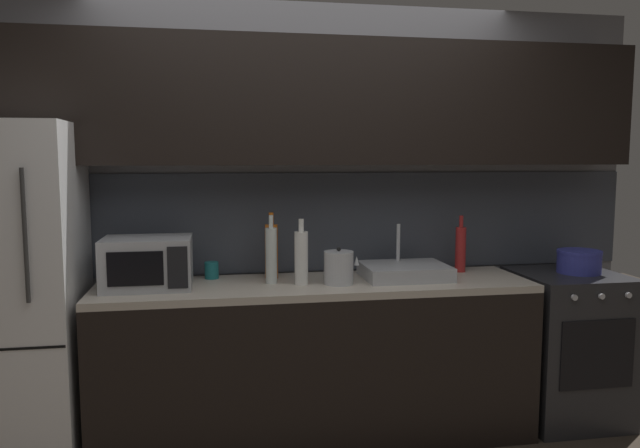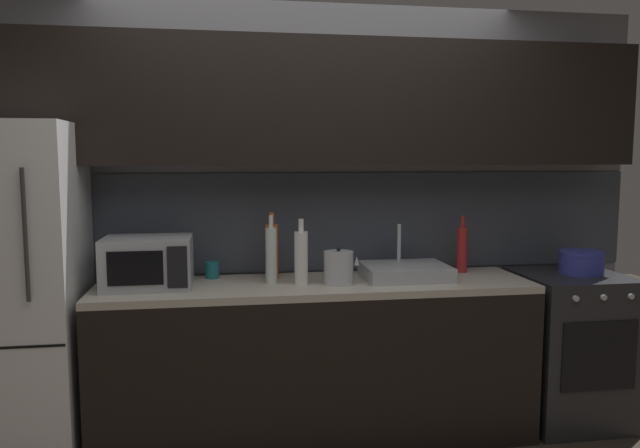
# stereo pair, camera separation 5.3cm
# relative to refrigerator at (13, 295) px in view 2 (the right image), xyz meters

# --- Properties ---
(back_wall) EXTENTS (4.15, 0.44, 2.50)m
(back_wall) POSITION_rel_refrigerator_xyz_m (1.59, 0.30, 0.66)
(back_wall) COLOR slate
(back_wall) RESTS_ON ground
(counter_run) EXTENTS (2.41, 0.60, 0.90)m
(counter_run) POSITION_rel_refrigerator_xyz_m (1.59, 0.00, -0.43)
(counter_run) COLOR black
(counter_run) RESTS_ON ground
(refrigerator) EXTENTS (0.68, 0.69, 1.77)m
(refrigerator) POSITION_rel_refrigerator_xyz_m (0.00, 0.00, 0.00)
(refrigerator) COLOR white
(refrigerator) RESTS_ON ground
(oven_range) EXTENTS (0.60, 0.62, 0.90)m
(oven_range) POSITION_rel_refrigerator_xyz_m (3.13, -0.00, -0.43)
(oven_range) COLOR #232326
(oven_range) RESTS_ON ground
(microwave) EXTENTS (0.46, 0.35, 0.27)m
(microwave) POSITION_rel_refrigerator_xyz_m (0.68, 0.02, 0.15)
(microwave) COLOR #A8AAAF
(microwave) RESTS_ON counter_run
(sink_basin) EXTENTS (0.48, 0.38, 0.30)m
(sink_basin) POSITION_rel_refrigerator_xyz_m (2.11, 0.03, 0.06)
(sink_basin) COLOR #ADAFB5
(sink_basin) RESTS_ON counter_run
(kettle) EXTENTS (0.20, 0.16, 0.21)m
(kettle) POSITION_rel_refrigerator_xyz_m (1.70, -0.06, 0.11)
(kettle) COLOR #B7BABF
(kettle) RESTS_ON counter_run
(wine_bottle_clear) EXTENTS (0.06, 0.06, 0.38)m
(wine_bottle_clear) POSITION_rel_refrigerator_xyz_m (1.34, 0.02, 0.18)
(wine_bottle_clear) COLOR silver
(wine_bottle_clear) RESTS_ON counter_run
(wine_bottle_red) EXTENTS (0.06, 0.06, 0.34)m
(wine_bottle_red) POSITION_rel_refrigerator_xyz_m (2.50, 0.16, 0.16)
(wine_bottle_red) COLOR #A82323
(wine_bottle_red) RESTS_ON counter_run
(wine_bottle_orange) EXTENTS (0.07, 0.07, 0.38)m
(wine_bottle_orange) POSITION_rel_refrigerator_xyz_m (1.35, 0.17, 0.18)
(wine_bottle_orange) COLOR orange
(wine_bottle_orange) RESTS_ON counter_run
(wine_bottle_white) EXTENTS (0.07, 0.07, 0.36)m
(wine_bottle_white) POSITION_rel_refrigerator_xyz_m (1.50, -0.03, 0.17)
(wine_bottle_white) COLOR silver
(wine_bottle_white) RESTS_ON counter_run
(mug_teal) EXTENTS (0.08, 0.08, 0.10)m
(mug_teal) POSITION_rel_refrigerator_xyz_m (1.01, 0.21, 0.06)
(mug_teal) COLOR #19666B
(mug_teal) RESTS_ON counter_run
(cooking_pot) EXTENTS (0.26, 0.26, 0.14)m
(cooking_pot) POSITION_rel_refrigerator_xyz_m (3.19, 0.00, 0.08)
(cooking_pot) COLOR #333899
(cooking_pot) RESTS_ON oven_range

